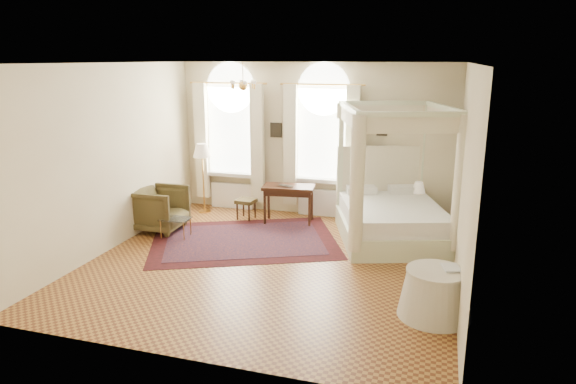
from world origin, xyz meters
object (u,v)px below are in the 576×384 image
at_px(stool, 246,203).
at_px(coffee_table, 175,220).
at_px(canopy_bed, 392,211).
at_px(side_table, 435,294).
at_px(armchair, 159,209).
at_px(nightstand, 414,214).
at_px(writing_desk, 289,191).
at_px(floor_lamp, 202,154).

relative_size(stool, coffee_table, 0.77).
bearing_deg(canopy_bed, side_table, -73.27).
xyz_separation_m(armchair, coffee_table, (0.52, -0.29, -0.11)).
bearing_deg(armchair, stool, -51.19).
distance_m(canopy_bed, stool, 3.18).
distance_m(stool, coffee_table, 1.73).
bearing_deg(side_table, nightstand, 97.30).
height_order(stool, coffee_table, stool).
distance_m(writing_desk, coffee_table, 2.40).
height_order(coffee_table, floor_lamp, floor_lamp).
bearing_deg(stool, writing_desk, 1.09).
bearing_deg(writing_desk, stool, -178.91).
relative_size(writing_desk, floor_lamp, 0.73).
xyz_separation_m(writing_desk, stool, (-0.95, -0.02, -0.32)).
bearing_deg(nightstand, armchair, -161.19).
bearing_deg(stool, floor_lamp, 168.92).
relative_size(canopy_bed, writing_desk, 2.49).
distance_m(writing_desk, side_table, 4.54).
xyz_separation_m(nightstand, side_table, (0.49, -3.80, 0.05)).
xyz_separation_m(writing_desk, side_table, (3.05, -3.34, -0.36)).
bearing_deg(canopy_bed, floor_lamp, 170.69).
height_order(canopy_bed, stool, canopy_bed).
xyz_separation_m(writing_desk, coffee_table, (-1.84, -1.50, -0.34)).
distance_m(stool, side_table, 5.20).
bearing_deg(writing_desk, side_table, -47.67).
relative_size(stool, floor_lamp, 0.28).
bearing_deg(canopy_bed, armchair, -171.06).
relative_size(stool, side_table, 0.45).
relative_size(canopy_bed, stool, 6.43).
relative_size(nightstand, side_table, 0.56).
bearing_deg(floor_lamp, stool, -11.08).
bearing_deg(stool, side_table, -39.77).
bearing_deg(writing_desk, nightstand, 10.20).
distance_m(floor_lamp, side_table, 6.28).
height_order(armchair, side_table, armchair).
relative_size(floor_lamp, side_table, 1.60).
distance_m(nightstand, side_table, 3.83).
height_order(writing_desk, stool, writing_desk).
bearing_deg(stool, armchair, -139.62).
distance_m(nightstand, armchair, 5.19).
bearing_deg(floor_lamp, side_table, -34.80).
distance_m(canopy_bed, coffee_table, 4.16).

